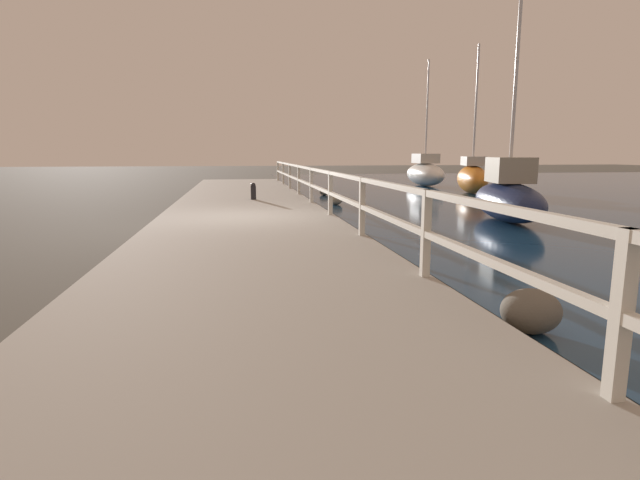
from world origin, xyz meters
The scene contains 10 objects.
ground_plane centered at (0.00, 0.00, 0.00)m, with size 120.00×120.00×0.00m, color #4C473D.
dock_walkway centered at (0.00, 0.00, 0.12)m, with size 4.36×36.00×0.25m.
railing centered at (2.08, 0.00, 1.00)m, with size 0.10×32.50×1.09m.
boulder_mid_strip centered at (3.46, 8.78, 0.15)m, with size 0.41×0.37×0.31m.
boulder_water_edge centered at (2.64, -7.94, 0.23)m, with size 0.60×0.54×0.45m.
boulder_near_dock centered at (3.15, 4.75, 0.19)m, with size 0.50×0.45×0.37m.
mooring_bollard centered at (0.31, 4.56, 0.53)m, with size 0.18×0.18×0.56m.
sailboat_navy centered at (6.86, -0.11, 0.65)m, with size 2.29×4.45×7.70m.
sailboat_orange centered at (10.23, 8.83, 0.72)m, with size 2.20×4.06×6.42m.
sailboat_white centered at (10.08, 14.23, 0.72)m, with size 1.89×5.02×6.71m.
Camera 1 is at (-0.23, -12.31, 1.78)m, focal length 28.00 mm.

